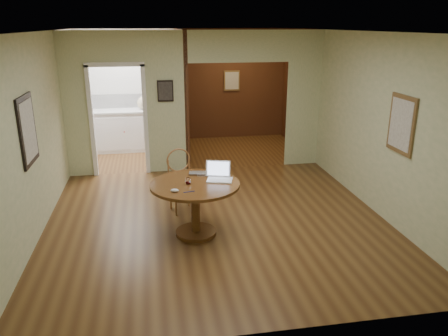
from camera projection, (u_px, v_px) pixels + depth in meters
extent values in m
plane|color=#4D2E16|center=(217.00, 222.00, 6.50)|extent=(5.00, 5.00, 0.00)
plane|color=white|center=(217.00, 32.00, 5.65)|extent=(5.00, 5.00, 0.00)
plane|color=beige|center=(262.00, 203.00, 3.74)|extent=(5.00, 0.00, 5.00)
plane|color=beige|center=(28.00, 142.00, 5.68)|extent=(0.00, 5.00, 5.00)
plane|color=beige|center=(383.00, 127.00, 6.48)|extent=(0.00, 5.00, 5.00)
cube|color=beige|center=(76.00, 107.00, 8.06)|extent=(0.50, 2.70, 0.04)
cube|color=beige|center=(166.00, 104.00, 8.32)|extent=(0.80, 2.70, 0.04)
cube|color=beige|center=(304.00, 100.00, 8.76)|extent=(0.70, 2.70, 0.04)
plane|color=silver|center=(129.00, 90.00, 10.07)|extent=(2.70, 0.00, 2.70)
plane|color=#402112|center=(232.00, 85.00, 10.94)|extent=(2.70, 0.00, 2.70)
cube|color=#402112|center=(182.00, 93.00, 9.55)|extent=(0.08, 2.50, 2.70)
cube|color=black|center=(27.00, 130.00, 5.63)|extent=(0.03, 0.70, 0.90)
cube|color=brown|center=(402.00, 124.00, 5.96)|extent=(0.03, 0.60, 0.80)
cube|color=black|center=(165.00, 91.00, 8.22)|extent=(0.30, 0.03, 0.40)
cube|color=silver|center=(232.00, 81.00, 10.89)|extent=(0.40, 0.03, 0.50)
cube|color=white|center=(130.00, 101.00, 10.14)|extent=(2.00, 0.02, 0.32)
cylinder|color=brown|center=(196.00, 232.00, 6.13)|extent=(0.57, 0.57, 0.05)
cylinder|color=brown|center=(195.00, 209.00, 6.02)|extent=(0.12, 0.12, 0.66)
cylinder|color=brown|center=(195.00, 185.00, 5.90)|extent=(1.22, 1.22, 0.04)
cylinder|color=olive|center=(182.00, 184.00, 6.75)|extent=(0.49, 0.49, 0.03)
cylinder|color=olive|center=(176.00, 202.00, 6.64)|extent=(0.03, 0.03, 0.45)
cylinder|color=olive|center=(194.00, 200.00, 6.74)|extent=(0.03, 0.03, 0.45)
cylinder|color=olive|center=(171.00, 196.00, 6.90)|extent=(0.03, 0.03, 0.45)
cylinder|color=olive|center=(189.00, 193.00, 7.00)|extent=(0.03, 0.03, 0.45)
cylinder|color=olive|center=(168.00, 171.00, 6.76)|extent=(0.03, 0.03, 0.36)
cylinder|color=olive|center=(189.00, 169.00, 6.88)|extent=(0.03, 0.03, 0.36)
torus|color=olive|center=(178.00, 160.00, 6.78)|extent=(0.38, 0.11, 0.38)
cube|color=white|center=(220.00, 180.00, 5.99)|extent=(0.40, 0.32, 0.02)
cube|color=silver|center=(220.00, 180.00, 5.96)|extent=(0.31, 0.20, 0.00)
cube|color=white|center=(218.00, 168.00, 6.08)|extent=(0.35, 0.15, 0.23)
cube|color=#95A0BE|center=(218.00, 169.00, 6.08)|extent=(0.30, 0.12, 0.19)
imported|color=#BCBCC1|center=(202.00, 174.00, 6.19)|extent=(0.39, 0.28, 0.03)
ellipsoid|color=white|center=(175.00, 190.00, 5.58)|extent=(0.11, 0.08, 0.04)
cylinder|color=navy|center=(189.00, 192.00, 5.58)|extent=(0.15, 0.04, 0.01)
cube|color=white|center=(132.00, 131.00, 10.07)|extent=(2.00, 0.55, 0.90)
cube|color=silver|center=(130.00, 111.00, 9.93)|extent=(2.06, 0.60, 0.04)
sphere|color=#B20C0C|center=(124.00, 132.00, 9.76)|extent=(0.03, 0.03, 0.03)
sphere|color=#B20C0C|center=(169.00, 130.00, 9.92)|extent=(0.03, 0.03, 0.03)
ellipsoid|color=beige|center=(144.00, 103.00, 9.92)|extent=(0.29, 0.25, 0.29)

